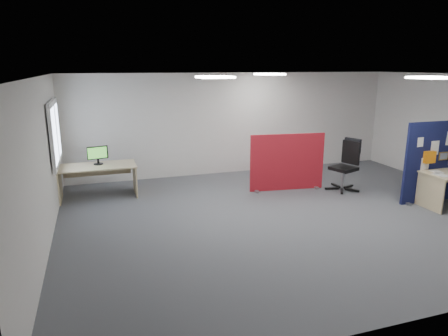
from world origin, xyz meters
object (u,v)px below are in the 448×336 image
object	(u,v)px
red_divider	(287,163)
second_desk	(98,173)
navy_divider	(444,161)
monitor_second	(98,154)
office_chair	(347,162)

from	to	relation	value
red_divider	second_desk	world-z (taller)	red_divider
second_desk	navy_divider	bearing A→B (deg)	-19.80
navy_divider	monitor_second	world-z (taller)	navy_divider
navy_divider	office_chair	world-z (taller)	navy_divider
red_divider	office_chair	distance (m)	1.42
navy_divider	monitor_second	distance (m)	7.59
navy_divider	red_divider	distance (m)	3.37
monitor_second	navy_divider	bearing A→B (deg)	-31.97
navy_divider	second_desk	bearing A→B (deg)	160.20
red_divider	monitor_second	size ratio (longest dim) A/B	3.96
red_divider	second_desk	xyz separation A→B (m)	(-4.26, 0.85, -0.11)
second_desk	red_divider	bearing A→B (deg)	-11.30
navy_divider	red_divider	world-z (taller)	navy_divider
red_divider	second_desk	bearing A→B (deg)	175.83
red_divider	monitor_second	distance (m)	4.33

